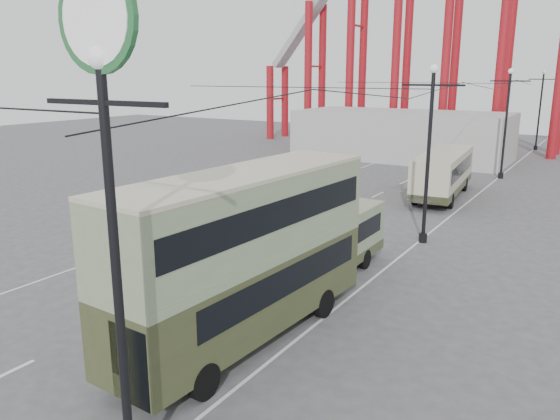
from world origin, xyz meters
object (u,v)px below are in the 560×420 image
Objects in this scene: double_decker_bus at (246,249)px; single_decker_cream at (443,172)px; pedestrian at (218,266)px; lamp_post_near at (105,126)px; single_decker_green at (315,249)px.

double_decker_bus reaches higher than single_decker_cream.
single_decker_cream is at bearing -113.32° from pedestrian.
pedestrian is at bearing -103.25° from single_decker_cream.
double_decker_bus is at bearing -93.98° from single_decker_cream.
double_decker_bus is (-1.67, 6.86, -4.60)m from lamp_post_near.
single_decker_cream is 22.93m from pedestrian.
double_decker_bus reaches higher than single_decker_green.
double_decker_bus is 5.48m from pedestrian.
double_decker_bus is 1.01× the size of single_decker_cream.
lamp_post_near is 33.41m from single_decker_cream.
single_decker_cream is at bearing 94.01° from lamp_post_near.
pedestrian is at bearing 142.80° from double_decker_bus.
lamp_post_near is at bearing -72.89° from double_decker_bus.
lamp_post_near is at bearing 102.93° from pedestrian.
single_decker_green is at bearing 99.50° from lamp_post_near.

